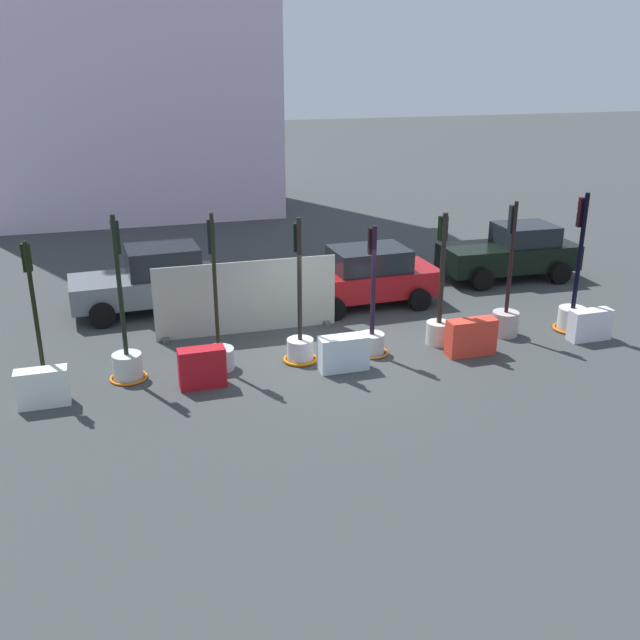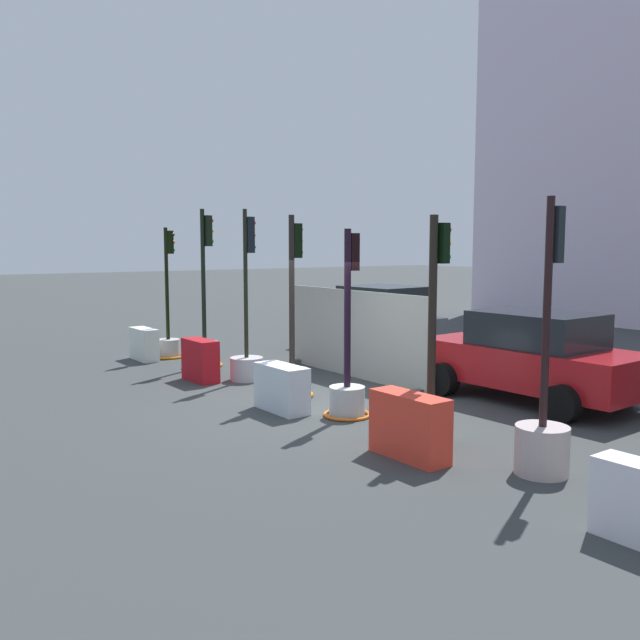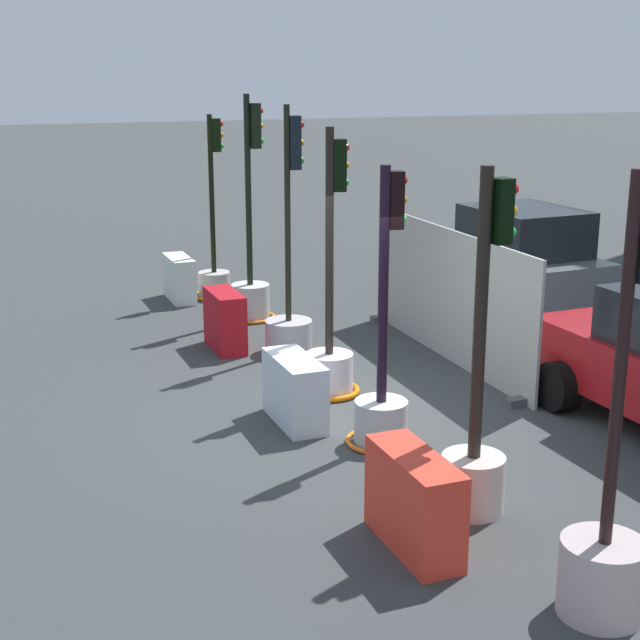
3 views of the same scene
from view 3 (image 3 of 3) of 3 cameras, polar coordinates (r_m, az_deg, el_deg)
ground_plane at (r=11.14m, az=2.81°, el=-5.69°), size 120.00×120.00×0.00m
traffic_light_0 at (r=16.61m, az=-6.50°, el=3.23°), size 0.79×0.79×3.20m
traffic_light_1 at (r=15.08m, az=-4.28°, el=2.26°), size 0.81×0.81×3.58m
traffic_light_2 at (r=13.27m, az=-1.91°, el=0.48°), size 0.68×0.68×3.49m
traffic_light_3 at (r=11.60m, az=0.60°, el=-1.97°), size 0.79×0.79×3.31m
traffic_light_4 at (r=10.09m, az=3.83°, el=-4.55°), size 0.78×0.78×3.03m
traffic_light_5 at (r=8.64m, az=9.55°, el=-7.15°), size 0.59×0.59×3.18m
traffic_light_6 at (r=7.37m, az=17.12°, el=-12.89°), size 0.65×0.65×3.34m
construction_barrier_0 at (r=16.50m, az=-8.62°, el=2.53°), size 1.01×0.39×0.77m
construction_barrier_1 at (r=13.52m, az=-5.85°, el=-0.03°), size 0.97×0.41×0.86m
construction_barrier_2 at (r=10.70m, az=-1.56°, el=-4.35°), size 1.09×0.45×0.78m
construction_barrier_3 at (r=8.05m, az=5.80°, el=-11.04°), size 1.15×0.42×0.85m
car_grey_saloon at (r=16.07m, az=11.55°, el=3.75°), size 3.96×2.27×1.75m
site_fence_panel at (r=13.06m, az=7.86°, el=1.40°), size 4.53×0.50×1.83m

